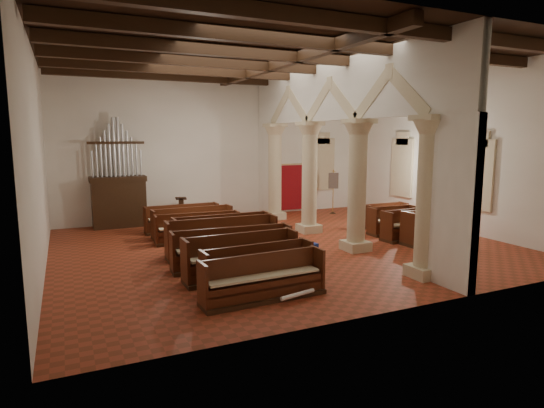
{
  "coord_description": "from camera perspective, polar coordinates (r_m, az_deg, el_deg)",
  "views": [
    {
      "loc": [
        -6.38,
        -13.05,
        3.57
      ],
      "look_at": [
        -0.17,
        0.5,
        1.32
      ],
      "focal_mm": 30.0,
      "sensor_mm": 36.0,
      "label": 1
    }
  ],
  "objects": [
    {
      "name": "ceiling_beams",
      "position": [
        14.7,
        1.49,
        17.37
      ],
      "size": [
        13.8,
        11.8,
        0.3
      ],
      "primitive_type": null,
      "color": "black",
      "rests_on": "wall_back"
    },
    {
      "name": "tube_heater_a",
      "position": [
        10.06,
        3.24,
        -11.26
      ],
      "size": [
        0.91,
        0.29,
        0.09
      ],
      "primitive_type": "cylinder",
      "rotation": [
        0.0,
        1.57,
        0.23
      ],
      "color": "silver",
      "rests_on": "floor"
    },
    {
      "name": "aisle_pew_2",
      "position": [
        17.21,
        14.82,
        -2.53
      ],
      "size": [
        1.84,
        0.7,
        1.01
      ],
      "rotation": [
        0.0,
        0.0,
        -0.01
      ],
      "color": "black",
      "rests_on": "floor"
    },
    {
      "name": "window_back",
      "position": [
        22.21,
        6.27,
        4.99
      ],
      "size": [
        1.0,
        0.03,
        2.2
      ],
      "primitive_type": "cube",
      "color": "#387F5D",
      "rests_on": "wall_back"
    },
    {
      "name": "aisle_pew_3",
      "position": [
        18.32,
        14.03,
        -1.9
      ],
      "size": [
        1.83,
        0.66,
        0.95
      ],
      "rotation": [
        0.0,
        0.0,
        -0.02
      ],
      "color": "black",
      "rests_on": "floor"
    },
    {
      "name": "lectern",
      "position": [
        19.29,
        -11.28,
        -0.91
      ],
      "size": [
        0.53,
        0.56,
        1.08
      ],
      "rotation": [
        0.0,
        0.0,
        -0.35
      ],
      "color": "#3D2B13",
      "rests_on": "floor"
    },
    {
      "name": "aisle_pew_0",
      "position": [
        16.01,
        18.97,
        -3.38
      ],
      "size": [
        1.91,
        0.87,
        1.13
      ],
      "rotation": [
        0.0,
        0.0,
        0.06
      ],
      "color": "black",
      "rests_on": "floor"
    },
    {
      "name": "wall_right",
      "position": [
        18.7,
        21.22,
        6.25
      ],
      "size": [
        0.02,
        12.0,
        6.0
      ],
      "primitive_type": "cube",
      "color": "white",
      "rests_on": "floor"
    },
    {
      "name": "wall_left",
      "position": [
        13.07,
        -27.43,
        5.11
      ],
      "size": [
        0.02,
        12.0,
        6.0
      ],
      "primitive_type": "cube",
      "color": "white",
      "rests_on": "floor"
    },
    {
      "name": "hymnal_box_c",
      "position": [
        13.72,
        -3.12,
        -5.38
      ],
      "size": [
        0.39,
        0.35,
        0.33
      ],
      "primitive_type": "cube",
      "rotation": [
        0.0,
        0.0,
        -0.27
      ],
      "color": "navy",
      "rests_on": "floor"
    },
    {
      "name": "aisle_pew_1",
      "position": [
        16.45,
        16.7,
        -3.08
      ],
      "size": [
        2.04,
        0.81,
        1.05
      ],
      "rotation": [
        0.0,
        0.0,
        0.06
      ],
      "color": "black",
      "rests_on": "floor"
    },
    {
      "name": "tube_heater_b",
      "position": [
        11.35,
        0.73,
        -8.91
      ],
      "size": [
        1.05,
        0.29,
        0.11
      ],
      "primitive_type": "cylinder",
      "rotation": [
        0.0,
        1.57,
        0.18
      ],
      "color": "white",
      "rests_on": "floor"
    },
    {
      "name": "nave_pew_2",
      "position": [
        11.56,
        -3.9,
        -7.5
      ],
      "size": [
        2.93,
        0.8,
        1.14
      ],
      "rotation": [
        0.0,
        0.0,
        0.02
      ],
      "color": "black",
      "rests_on": "floor"
    },
    {
      "name": "processional_banner",
      "position": [
        21.06,
        7.67,
        0.8
      ],
      "size": [
        0.46,
        0.58,
        2.04
      ],
      "rotation": [
        0.0,
        0.0,
        -0.28
      ],
      "color": "black",
      "rests_on": "floor"
    },
    {
      "name": "nave_pew_1",
      "position": [
        10.92,
        -1.75,
        -8.68
      ],
      "size": [
        2.79,
        0.82,
        1.01
      ],
      "rotation": [
        0.0,
        0.0,
        0.05
      ],
      "color": "black",
      "rests_on": "floor"
    },
    {
      "name": "nave_pew_8",
      "position": [
        17.42,
        -11.19,
        -2.31
      ],
      "size": [
        2.76,
        0.71,
        1.01
      ],
      "rotation": [
        0.0,
        0.0,
        0.02
      ],
      "color": "black",
      "rests_on": "floor"
    },
    {
      "name": "hymnal_box_b",
      "position": [
        13.48,
        4.96,
        -5.64
      ],
      "size": [
        0.38,
        0.33,
        0.33
      ],
      "primitive_type": "cube",
      "rotation": [
        0.0,
        0.0,
        0.18
      ],
      "color": "#15148D",
      "rests_on": "floor"
    },
    {
      "name": "wall_back",
      "position": [
        20.09,
        -6.15,
        6.9
      ],
      "size": [
        14.0,
        0.02,
        6.0
      ],
      "primitive_type": "cube",
      "color": "white",
      "rests_on": "floor"
    },
    {
      "name": "wall_front",
      "position": [
        9.52,
        17.57,
        4.74
      ],
      "size": [
        14.0,
        0.02,
        6.0
      ],
      "primitive_type": "cube",
      "color": "white",
      "rests_on": "floor"
    },
    {
      "name": "pipe_organ",
      "position": [
        18.77,
        -18.71,
        1.39
      ],
      "size": [
        2.1,
        0.85,
        4.4
      ],
      "color": "black",
      "rests_on": "floor"
    },
    {
      "name": "window_right_b",
      "position": [
        20.54,
        16.06,
        4.42
      ],
      "size": [
        0.03,
        1.0,
        2.2
      ],
      "primitive_type": "cube",
      "color": "#387F5D",
      "rests_on": "wall_right"
    },
    {
      "name": "dossal_curtain",
      "position": [
        21.52,
        2.88,
        2.15
      ],
      "size": [
        1.8,
        0.07,
        2.17
      ],
      "color": "#9E1112",
      "rests_on": "floor"
    },
    {
      "name": "nave_pew_7",
      "position": [
        16.47,
        -9.91,
        -2.85
      ],
      "size": [
        2.88,
        0.81,
        1.04
      ],
      "rotation": [
        0.0,
        0.0,
        0.04
      ],
      "color": "black",
      "rests_on": "floor"
    },
    {
      "name": "arcade",
      "position": [
        15.4,
        7.55,
        8.47
      ],
      "size": [
        0.9,
        11.9,
        6.0
      ],
      "color": "beige",
      "rests_on": "floor"
    },
    {
      "name": "nave_pew_4",
      "position": [
        13.73,
        -6.23,
        -4.94
      ],
      "size": [
        3.36,
        0.87,
        1.14
      ],
      "rotation": [
        0.0,
        0.0,
        -0.03
      ],
      "color": "black",
      "rests_on": "floor"
    },
    {
      "name": "ceiling",
      "position": [
        14.72,
        1.49,
        18.07
      ],
      "size": [
        14.0,
        14.0,
        0.0
      ],
      "primitive_type": "plane",
      "rotation": [
        3.14,
        0.0,
        0.0
      ],
      "color": "black",
      "rests_on": "wall_back"
    },
    {
      "name": "hymnal_box_a",
      "position": [
        11.2,
        4.97,
        -8.53
      ],
      "size": [
        0.43,
        0.38,
        0.37
      ],
      "primitive_type": "cube",
      "rotation": [
        0.0,
        0.0,
        0.27
      ],
      "color": "navy",
      "rests_on": "floor"
    },
    {
      "name": "nave_pew_5",
      "position": [
        14.37,
        -6.2,
        -4.35
      ],
      "size": [
        3.1,
        0.77,
        1.12
      ],
      "rotation": [
        0.0,
        0.0,
        -0.01
      ],
      "color": "black",
      "rests_on": "floor"
    },
    {
      "name": "nave_pew_0",
      "position": [
        10.12,
        -1.04,
        -10.11
      ],
      "size": [
        2.89,
        0.8,
        1.0
      ],
      "rotation": [
        0.0,
        0.0,
        0.05
      ],
      "color": "black",
      "rests_on": "floor"
    },
    {
      "name": "nave_pew_3",
      "position": [
        12.52,
        -5.0,
        -6.33
      ],
      "size": [
        3.34,
        0.93,
        1.09
      ],
      "rotation": [
        0.0,
        0.0,
        -0.06
      ],
      "color": "black",
      "rests_on": "floor"
    },
    {
      "name": "floor",
      "position": [
        14.96,
        1.4,
        -5.24
      ],
      "size": [
        14.0,
        14.0,
        0.0
      ],
      "primitive_type": "plane",
      "color": "#973721",
      "rests_on": "ground"
    },
    {
      "name": "window_right_a",
      "position": [
        17.71,
        24.51,
        3.36
      ],
      "size": [
        0.03,
        1.0,
        2.2
      ],
      "primitive_type": "cube",
      "color": "#387F5D",
      "rests_on": "wall_right"
    },
    {
      "name": "nave_pew_6",
      "position": [
        15.62,
        -9.27,
        -3.54
      ],
      "size": [
        2.88,
        0.84,
        0.98
      ],
      "rotation": [
        0.0,
        0.0,
        -0.06
      ],
      "color": "black",
      "rests_on": "floor"
    }
  ]
}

